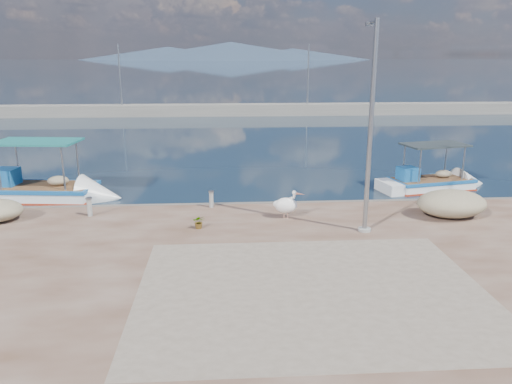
% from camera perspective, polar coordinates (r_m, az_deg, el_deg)
% --- Properties ---
extents(ground, '(1400.00, 1400.00, 0.00)m').
position_cam_1_polar(ground, '(16.01, 0.90, -8.12)').
color(ground, '#162635').
rests_on(ground, ground).
extents(quay, '(44.00, 22.00, 0.50)m').
position_cam_1_polar(quay, '(10.66, 3.66, -19.82)').
color(quay, '#503423').
rests_on(quay, ground).
extents(quay_patch, '(9.00, 7.00, 0.01)m').
position_cam_1_polar(quay_patch, '(13.22, 6.38, -11.15)').
color(quay_patch, gray).
rests_on(quay_patch, quay).
extents(breakwater, '(120.00, 2.20, 7.50)m').
position_cam_1_polar(breakwater, '(54.95, -2.50, 9.37)').
color(breakwater, gray).
rests_on(breakwater, ground).
extents(mountains, '(370.00, 280.00, 22.00)m').
position_cam_1_polar(mountains, '(664.66, -3.39, 15.69)').
color(mountains, '#28384C').
rests_on(mountains, ground).
extents(boat_left, '(6.73, 2.84, 3.15)m').
position_cam_1_polar(boat_left, '(24.87, -23.33, -0.17)').
color(boat_left, white).
rests_on(boat_left, ground).
extents(boat_right, '(5.69, 2.87, 2.62)m').
position_cam_1_polar(boat_right, '(25.98, 19.28, 0.76)').
color(boat_right, white).
rests_on(boat_right, ground).
extents(pelican, '(1.15, 0.72, 1.09)m').
position_cam_1_polar(pelican, '(18.55, 3.51, -1.47)').
color(pelican, tan).
rests_on(pelican, quay).
extents(lamp_post, '(0.44, 0.96, 7.00)m').
position_cam_1_polar(lamp_post, '(16.95, 12.89, 6.23)').
color(lamp_post, gray).
rests_on(lamp_post, quay).
extents(bollard_near, '(0.22, 0.22, 0.68)m').
position_cam_1_polar(bollard_near, '(19.94, -5.13, -0.73)').
color(bollard_near, gray).
rests_on(bollard_near, quay).
extents(bollard_far, '(0.24, 0.24, 0.72)m').
position_cam_1_polar(bollard_far, '(19.80, -18.51, -1.53)').
color(bollard_far, gray).
rests_on(bollard_far, quay).
extents(potted_plant, '(0.43, 0.38, 0.48)m').
position_cam_1_polar(potted_plant, '(17.62, -6.52, -3.40)').
color(potted_plant, '#33722D').
rests_on(potted_plant, quay).
extents(net_pile_c, '(2.60, 1.85, 1.02)m').
position_cam_1_polar(net_pile_c, '(20.07, 21.44, -1.24)').
color(net_pile_c, '#B8AD89').
rests_on(net_pile_c, quay).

